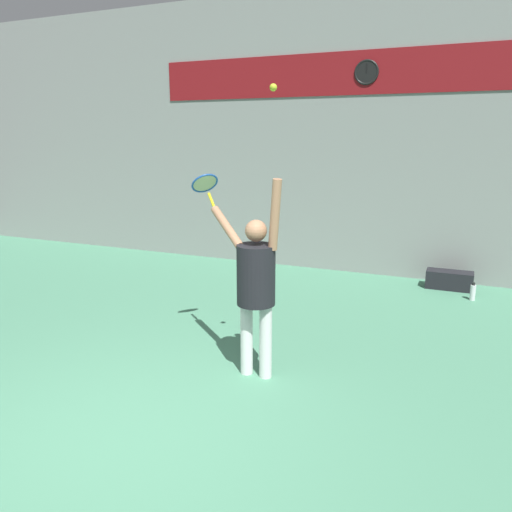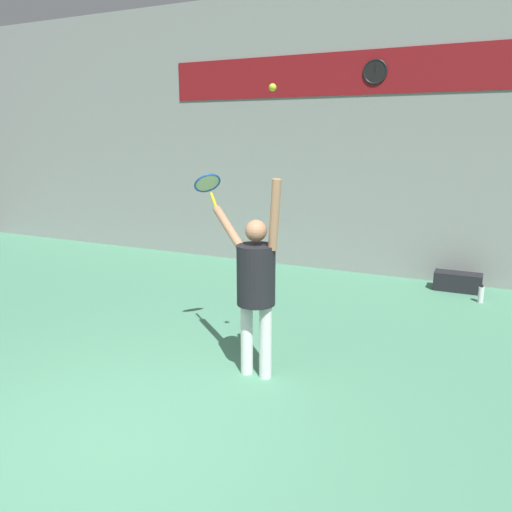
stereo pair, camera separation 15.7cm
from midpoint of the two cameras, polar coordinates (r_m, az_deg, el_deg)
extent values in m
plane|color=#4C8C6B|center=(4.54, -16.12, -19.96)|extent=(18.00, 18.00, 0.00)
cube|color=gray|center=(9.39, 9.08, 13.51)|extent=(18.00, 0.10, 5.00)
cube|color=maroon|center=(9.40, 9.22, 19.83)|extent=(6.36, 0.02, 0.73)
cylinder|color=black|center=(9.20, 13.96, 19.76)|extent=(0.38, 0.02, 0.38)
torus|color=black|center=(9.20, 13.96, 19.76)|extent=(0.42, 0.04, 0.42)
cube|color=black|center=(9.19, 13.97, 20.18)|extent=(0.02, 0.01, 0.15)
cylinder|color=white|center=(5.33, -0.22, -9.39)|extent=(0.13, 0.13, 0.79)
cylinder|color=white|center=(5.24, 1.96, -9.77)|extent=(0.13, 0.13, 0.79)
cylinder|color=black|center=(5.05, 0.89, -2.18)|extent=(0.39, 0.39, 0.62)
sphere|color=tan|center=(4.95, 0.91, 2.90)|extent=(0.22, 0.22, 0.22)
cylinder|color=tan|center=(4.81, 3.07, 4.68)|extent=(0.19, 0.18, 0.71)
cylinder|color=tan|center=(5.31, -2.38, 3.35)|extent=(0.58, 0.49, 0.38)
cylinder|color=yellow|center=(5.63, -4.03, 6.29)|extent=(0.16, 0.14, 0.18)
torus|color=#1E51A5|center=(5.78, -4.80, 8.29)|extent=(0.38, 0.40, 0.24)
cylinder|color=beige|center=(5.78, -4.80, 8.29)|extent=(0.32, 0.33, 0.19)
sphere|color=#CCDB2D|center=(4.70, 2.92, 18.70)|extent=(0.07, 0.07, 0.07)
cylinder|color=silver|center=(8.39, 24.81, -4.05)|extent=(0.08, 0.08, 0.24)
cylinder|color=black|center=(8.35, 24.90, -3.13)|extent=(0.04, 0.04, 0.04)
cube|color=black|center=(8.86, 22.53, -2.74)|extent=(0.74, 0.32, 0.30)
camera|label=1|loc=(0.08, -89.10, 0.21)|focal=35.00mm
camera|label=2|loc=(0.08, 90.90, -0.21)|focal=35.00mm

